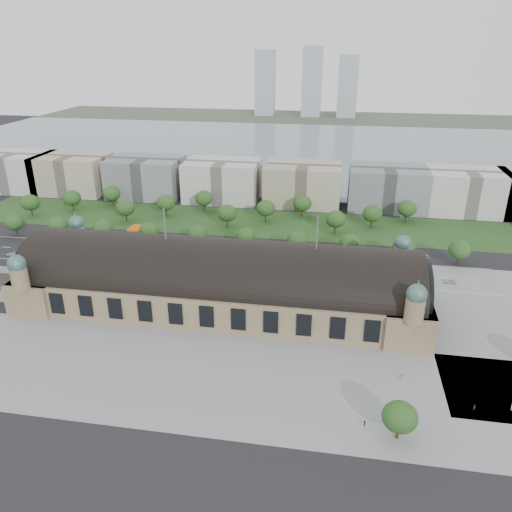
% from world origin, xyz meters
% --- Properties ---
extents(ground, '(900.00, 900.00, 0.00)m').
position_xyz_m(ground, '(0.00, 0.00, 0.00)').
color(ground, black).
rests_on(ground, ground).
extents(station, '(150.00, 48.40, 44.30)m').
position_xyz_m(station, '(0.00, 0.00, 10.28)').
color(station, '#927A5A').
rests_on(station, ground).
extents(plaza_south, '(190.00, 48.00, 0.12)m').
position_xyz_m(plaza_south, '(10.00, -44.00, 0.00)').
color(plaza_south, gray).
rests_on(plaza_south, ground).
extents(plaza_east, '(56.00, 100.00, 0.12)m').
position_xyz_m(plaza_east, '(103.00, 0.00, 0.00)').
color(plaza_east, gray).
rests_on(plaza_east, ground).
extents(road_slab, '(260.00, 26.00, 0.10)m').
position_xyz_m(road_slab, '(-20.00, 38.00, 0.00)').
color(road_slab, black).
rests_on(road_slab, ground).
extents(grass_belt, '(300.00, 45.00, 0.10)m').
position_xyz_m(grass_belt, '(-15.00, 93.00, 0.00)').
color(grass_belt, '#25461C').
rests_on(grass_belt, ground).
extents(petrol_station, '(14.00, 13.00, 5.05)m').
position_xyz_m(petrol_station, '(-53.91, 65.28, 2.95)').
color(petrol_station, '#CC5E0C').
rests_on(petrol_station, ground).
extents(lake, '(700.00, 320.00, 0.08)m').
position_xyz_m(lake, '(0.00, 298.00, 0.00)').
color(lake, slate).
rests_on(lake, ground).
extents(far_shore, '(700.00, 120.00, 0.14)m').
position_xyz_m(far_shore, '(0.00, 498.00, 0.00)').
color(far_shore, '#44513D').
rests_on(far_shore, ground).
extents(far_tower_left, '(24.00, 24.00, 80.00)m').
position_xyz_m(far_tower_left, '(-60.00, 508.00, 40.00)').
color(far_tower_left, '#9EA8B2').
rests_on(far_tower_left, ground).
extents(far_tower_mid, '(24.00, 24.00, 85.00)m').
position_xyz_m(far_tower_mid, '(0.00, 508.00, 42.50)').
color(far_tower_mid, '#9EA8B2').
rests_on(far_tower_mid, ground).
extents(far_tower_right, '(24.00, 24.00, 75.00)m').
position_xyz_m(far_tower_right, '(45.00, 508.00, 37.50)').
color(far_tower_right, '#9EA8B2').
rests_on(far_tower_right, ground).
extents(office_0, '(45.00, 32.00, 24.00)m').
position_xyz_m(office_0, '(-170.00, 133.00, 12.00)').
color(office_0, '#BAB9B1').
rests_on(office_0, ground).
extents(office_1, '(45.00, 32.00, 24.00)m').
position_xyz_m(office_1, '(-130.00, 133.00, 12.00)').
color(office_1, '#B1A48B').
rests_on(office_1, ground).
extents(office_2, '(45.00, 32.00, 24.00)m').
position_xyz_m(office_2, '(-80.00, 133.00, 12.00)').
color(office_2, gray).
rests_on(office_2, ground).
extents(office_3, '(45.00, 32.00, 24.00)m').
position_xyz_m(office_3, '(-30.00, 133.00, 12.00)').
color(office_3, '#BAB9B1').
rests_on(office_3, ground).
extents(office_4, '(45.00, 32.00, 24.00)m').
position_xyz_m(office_4, '(20.00, 133.00, 12.00)').
color(office_4, '#B1A48B').
rests_on(office_4, ground).
extents(office_5, '(45.00, 32.00, 24.00)m').
position_xyz_m(office_5, '(70.00, 133.00, 12.00)').
color(office_5, gray).
rests_on(office_5, ground).
extents(office_6, '(45.00, 32.00, 24.00)m').
position_xyz_m(office_6, '(115.00, 133.00, 12.00)').
color(office_6, '#BAB9B1').
rests_on(office_6, ground).
extents(tree_row_0, '(9.60, 9.60, 11.52)m').
position_xyz_m(tree_row_0, '(-120.00, 53.00, 7.43)').
color(tree_row_0, '#2D2116').
rests_on(tree_row_0, ground).
extents(tree_row_1, '(9.60, 9.60, 11.52)m').
position_xyz_m(tree_row_1, '(-96.00, 53.00, 7.43)').
color(tree_row_1, '#2D2116').
rests_on(tree_row_1, ground).
extents(tree_row_2, '(9.60, 9.60, 11.52)m').
position_xyz_m(tree_row_2, '(-72.00, 53.00, 7.43)').
color(tree_row_2, '#2D2116').
rests_on(tree_row_2, ground).
extents(tree_row_3, '(9.60, 9.60, 11.52)m').
position_xyz_m(tree_row_3, '(-48.00, 53.00, 7.43)').
color(tree_row_3, '#2D2116').
rests_on(tree_row_3, ground).
extents(tree_row_4, '(9.60, 9.60, 11.52)m').
position_xyz_m(tree_row_4, '(-24.00, 53.00, 7.43)').
color(tree_row_4, '#2D2116').
rests_on(tree_row_4, ground).
extents(tree_row_5, '(9.60, 9.60, 11.52)m').
position_xyz_m(tree_row_5, '(0.00, 53.00, 7.43)').
color(tree_row_5, '#2D2116').
rests_on(tree_row_5, ground).
extents(tree_row_6, '(9.60, 9.60, 11.52)m').
position_xyz_m(tree_row_6, '(24.00, 53.00, 7.43)').
color(tree_row_6, '#2D2116').
rests_on(tree_row_6, ground).
extents(tree_row_7, '(9.60, 9.60, 11.52)m').
position_xyz_m(tree_row_7, '(48.00, 53.00, 7.43)').
color(tree_row_7, '#2D2116').
rests_on(tree_row_7, ground).
extents(tree_row_8, '(9.60, 9.60, 11.52)m').
position_xyz_m(tree_row_8, '(72.00, 53.00, 7.43)').
color(tree_row_8, '#2D2116').
rests_on(tree_row_8, ground).
extents(tree_row_9, '(9.60, 9.60, 11.52)m').
position_xyz_m(tree_row_9, '(96.00, 53.00, 7.43)').
color(tree_row_9, '#2D2116').
rests_on(tree_row_9, ground).
extents(tree_belt_0, '(10.40, 10.40, 12.48)m').
position_xyz_m(tree_belt_0, '(-130.00, 83.00, 8.05)').
color(tree_belt_0, '#2D2116').
rests_on(tree_belt_0, ground).
extents(tree_belt_1, '(10.40, 10.40, 12.48)m').
position_xyz_m(tree_belt_1, '(-111.00, 95.00, 8.05)').
color(tree_belt_1, '#2D2116').
rests_on(tree_belt_1, ground).
extents(tree_belt_2, '(10.40, 10.40, 12.48)m').
position_xyz_m(tree_belt_2, '(-92.00, 107.00, 8.05)').
color(tree_belt_2, '#2D2116').
rests_on(tree_belt_2, ground).
extents(tree_belt_3, '(10.40, 10.40, 12.48)m').
position_xyz_m(tree_belt_3, '(-73.00, 83.00, 8.05)').
color(tree_belt_3, '#2D2116').
rests_on(tree_belt_3, ground).
extents(tree_belt_4, '(10.40, 10.40, 12.48)m').
position_xyz_m(tree_belt_4, '(-54.00, 95.00, 8.05)').
color(tree_belt_4, '#2D2116').
rests_on(tree_belt_4, ground).
extents(tree_belt_5, '(10.40, 10.40, 12.48)m').
position_xyz_m(tree_belt_5, '(-35.00, 107.00, 8.05)').
color(tree_belt_5, '#2D2116').
rests_on(tree_belt_5, ground).
extents(tree_belt_6, '(10.40, 10.40, 12.48)m').
position_xyz_m(tree_belt_6, '(-16.00, 83.00, 8.05)').
color(tree_belt_6, '#2D2116').
rests_on(tree_belt_6, ground).
extents(tree_belt_7, '(10.40, 10.40, 12.48)m').
position_xyz_m(tree_belt_7, '(3.00, 95.00, 8.05)').
color(tree_belt_7, '#2D2116').
rests_on(tree_belt_7, ground).
extents(tree_belt_8, '(10.40, 10.40, 12.48)m').
position_xyz_m(tree_belt_8, '(22.00, 107.00, 8.05)').
color(tree_belt_8, '#2D2116').
rests_on(tree_belt_8, ground).
extents(tree_belt_9, '(10.40, 10.40, 12.48)m').
position_xyz_m(tree_belt_9, '(41.00, 83.00, 8.05)').
color(tree_belt_9, '#2D2116').
rests_on(tree_belt_9, ground).
extents(tree_belt_10, '(10.40, 10.40, 12.48)m').
position_xyz_m(tree_belt_10, '(60.00, 95.00, 8.05)').
color(tree_belt_10, '#2D2116').
rests_on(tree_belt_10, ground).
extents(tree_belt_11, '(10.40, 10.40, 12.48)m').
position_xyz_m(tree_belt_11, '(79.00, 107.00, 8.05)').
color(tree_belt_11, '#2D2116').
rests_on(tree_belt_11, ground).
extents(tree_plaza_s, '(9.00, 9.00, 10.64)m').
position_xyz_m(tree_plaza_s, '(60.00, -60.00, 6.80)').
color(tree_plaza_s, '#2D2116').
rests_on(tree_plaza_s, ground).
extents(traffic_car_0, '(4.71, 2.10, 1.57)m').
position_xyz_m(traffic_car_0, '(-107.40, 29.11, 0.79)').
color(traffic_car_0, '#BABABD').
rests_on(traffic_car_0, ground).
extents(traffic_car_1, '(4.08, 1.52, 1.33)m').
position_xyz_m(traffic_car_1, '(-86.38, 38.90, 0.67)').
color(traffic_car_1, gray).
rests_on(traffic_car_1, ground).
extents(traffic_car_2, '(5.36, 2.64, 1.47)m').
position_xyz_m(traffic_car_2, '(-74.73, 27.24, 0.73)').
color(traffic_car_2, black).
rests_on(traffic_car_2, ground).
extents(traffic_car_3, '(5.74, 2.77, 1.61)m').
position_xyz_m(traffic_car_3, '(-29.52, 48.62, 0.81)').
color(traffic_car_3, maroon).
rests_on(traffic_car_3, ground).
extents(traffic_car_4, '(4.92, 2.21, 1.64)m').
position_xyz_m(traffic_car_4, '(5.92, 38.50, 0.82)').
color(traffic_car_4, '#171C41').
rests_on(traffic_car_4, ground).
extents(traffic_car_6, '(5.43, 2.94, 1.45)m').
position_xyz_m(traffic_car_6, '(89.35, 33.77, 0.72)').
color(traffic_car_6, silver).
rests_on(traffic_car_6, ground).
extents(parked_car_0, '(4.17, 2.94, 1.30)m').
position_xyz_m(parked_car_0, '(-57.19, 25.00, 0.65)').
color(parked_car_0, black).
rests_on(parked_car_0, ground).
extents(parked_car_1, '(6.40, 5.14, 1.62)m').
position_xyz_m(parked_car_1, '(-67.85, 25.00, 0.81)').
color(parked_car_1, maroon).
rests_on(parked_car_1, ground).
extents(parked_car_2, '(5.14, 4.68, 1.44)m').
position_xyz_m(parked_car_2, '(-41.00, 25.00, 0.72)').
color(parked_car_2, '#1C274E').
rests_on(parked_car_2, ground).
extents(parked_car_3, '(3.95, 3.25, 1.27)m').
position_xyz_m(parked_car_3, '(-47.27, 21.64, 0.63)').
color(parked_car_3, '#4E5155').
rests_on(parked_car_3, ground).
extents(parked_car_4, '(4.92, 3.74, 1.55)m').
position_xyz_m(parked_car_4, '(-55.43, 23.67, 0.78)').
color(parked_car_4, '#B8B8BA').
rests_on(parked_car_4, ground).
extents(parked_car_5, '(5.38, 3.99, 1.36)m').
position_xyz_m(parked_car_5, '(-29.87, 21.00, 0.68)').
color(parked_car_5, gray).
rests_on(parked_car_5, ground).
extents(parked_car_6, '(4.93, 4.42, 1.37)m').
position_xyz_m(parked_car_6, '(-40.96, 25.00, 0.69)').
color(parked_car_6, black).
rests_on(parked_car_6, ground).
extents(bus_west, '(11.37, 2.74, 3.16)m').
position_xyz_m(bus_west, '(4.82, 27.00, 1.58)').
color(bus_west, red).
rests_on(bus_west, ground).
extents(bus_mid, '(11.61, 2.72, 3.23)m').
position_xyz_m(bus_mid, '(1.27, 30.17, 1.62)').
color(bus_mid, silver).
rests_on(bus_mid, ground).
extents(bus_east, '(11.32, 3.48, 3.10)m').
position_xyz_m(bus_east, '(27.60, 27.00, 1.55)').
color(bus_east, beige).
rests_on(bus_east, ground).
extents(pedestrian_0, '(1.04, 0.80, 1.88)m').
position_xyz_m(pedestrian_0, '(63.37, -35.39, 0.94)').
color(pedestrian_0, gray).
rests_on(pedestrian_0, ground).
extents(pedestrian_1, '(0.60, 0.79, 1.95)m').
position_xyz_m(pedestrian_1, '(81.65, -45.93, 0.97)').
color(pedestrian_1, gray).
rests_on(pedestrian_1, ground).
extents(pedestrian_4, '(0.87, 1.14, 1.62)m').
position_xyz_m(pedestrian_4, '(51.98, -57.06, 0.81)').
color(pedestrian_4, gray).
rests_on(pedestrian_4, ground).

